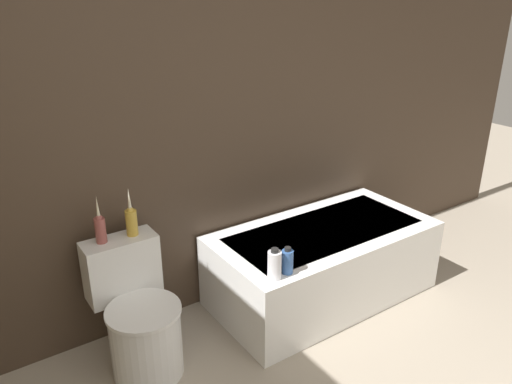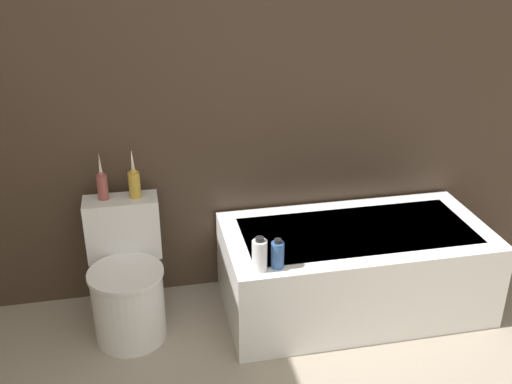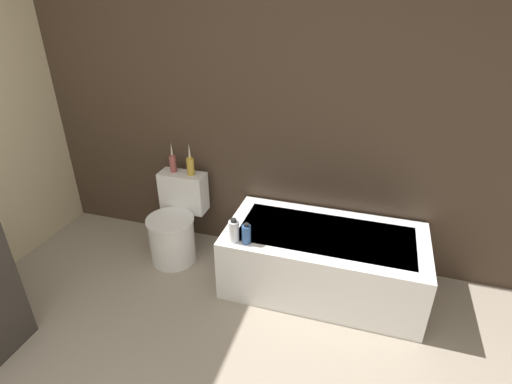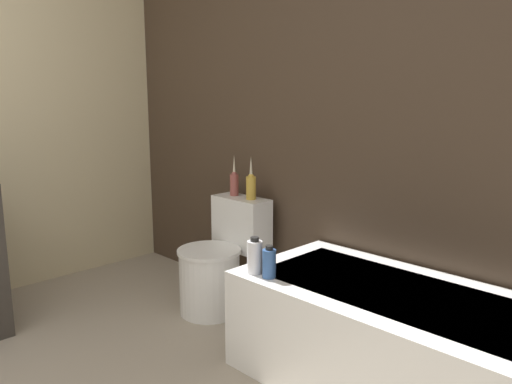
{
  "view_description": "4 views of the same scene",
  "coord_description": "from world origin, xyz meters",
  "px_view_note": "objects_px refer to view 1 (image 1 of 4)",
  "views": [
    {
      "loc": [
        -1.15,
        -0.14,
        1.92
      ],
      "look_at": [
        0.18,
        1.81,
        0.95
      ],
      "focal_mm": 35.0,
      "sensor_mm": 36.0,
      "label": 1
    },
    {
      "loc": [
        -0.3,
        -0.73,
        2.05
      ],
      "look_at": [
        0.24,
        1.89,
        0.81
      ],
      "focal_mm": 42.0,
      "sensor_mm": 36.0,
      "label": 2
    },
    {
      "loc": [
        1.04,
        -0.48,
        2.11
      ],
      "look_at": [
        0.37,
        1.71,
        0.89
      ],
      "focal_mm": 28.0,
      "sensor_mm": 36.0,
      "label": 3
    },
    {
      "loc": [
        1.83,
        0.09,
        1.33
      ],
      "look_at": [
        0.05,
        1.86,
        0.84
      ],
      "focal_mm": 35.0,
      "sensor_mm": 36.0,
      "label": 4
    }
  ],
  "objects_px": {
    "bathtub": "(323,262)",
    "vase_silver": "(131,220)",
    "toilet": "(139,319)",
    "vase_gold": "(100,227)",
    "shampoo_bottle_short": "(287,261)",
    "shampoo_bottle_tall": "(274,265)"
  },
  "relations": [
    {
      "from": "bathtub",
      "to": "vase_silver",
      "type": "distance_m",
      "value": 1.3
    },
    {
      "from": "toilet",
      "to": "vase_gold",
      "type": "distance_m",
      "value": 0.53
    },
    {
      "from": "bathtub",
      "to": "toilet",
      "type": "height_order",
      "value": "toilet"
    },
    {
      "from": "bathtub",
      "to": "shampoo_bottle_short",
      "type": "distance_m",
      "value": 0.66
    },
    {
      "from": "shampoo_bottle_tall",
      "to": "shampoo_bottle_short",
      "type": "relative_size",
      "value": 1.15
    },
    {
      "from": "toilet",
      "to": "vase_silver",
      "type": "height_order",
      "value": "vase_silver"
    },
    {
      "from": "toilet",
      "to": "shampoo_bottle_short",
      "type": "height_order",
      "value": "toilet"
    },
    {
      "from": "vase_gold",
      "to": "shampoo_bottle_short",
      "type": "distance_m",
      "value": 1.0
    },
    {
      "from": "bathtub",
      "to": "vase_gold",
      "type": "distance_m",
      "value": 1.45
    },
    {
      "from": "toilet",
      "to": "shampoo_bottle_short",
      "type": "relative_size",
      "value": 4.43
    },
    {
      "from": "toilet",
      "to": "vase_silver",
      "type": "distance_m",
      "value": 0.53
    },
    {
      "from": "shampoo_bottle_short",
      "to": "toilet",
      "type": "bearing_deg",
      "value": 156.29
    },
    {
      "from": "toilet",
      "to": "shampoo_bottle_tall",
      "type": "xyz_separation_m",
      "value": [
        0.64,
        -0.33,
        0.27
      ]
    },
    {
      "from": "bathtub",
      "to": "vase_silver",
      "type": "height_order",
      "value": "vase_silver"
    },
    {
      "from": "shampoo_bottle_tall",
      "to": "bathtub",
      "type": "bearing_deg",
      "value": 24.94
    },
    {
      "from": "vase_gold",
      "to": "vase_silver",
      "type": "height_order",
      "value": "vase_silver"
    },
    {
      "from": "vase_silver",
      "to": "shampoo_bottle_tall",
      "type": "relative_size",
      "value": 1.52
    },
    {
      "from": "bathtub",
      "to": "shampoo_bottle_tall",
      "type": "xyz_separation_m",
      "value": [
        -0.6,
        -0.28,
        0.32
      ]
    },
    {
      "from": "vase_silver",
      "to": "shampoo_bottle_short",
      "type": "distance_m",
      "value": 0.86
    },
    {
      "from": "vase_silver",
      "to": "shampoo_bottle_tall",
      "type": "xyz_separation_m",
      "value": [
        0.56,
        -0.53,
        -0.21
      ]
    },
    {
      "from": "toilet",
      "to": "shampoo_bottle_tall",
      "type": "relative_size",
      "value": 3.86
    },
    {
      "from": "toilet",
      "to": "shampoo_bottle_tall",
      "type": "distance_m",
      "value": 0.77
    }
  ]
}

